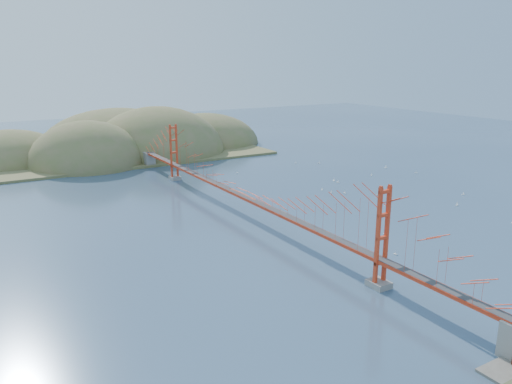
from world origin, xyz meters
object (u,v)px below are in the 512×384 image
bridge (245,174)px  sailboat_1 (378,194)px  sailboat_0 (345,193)px  sailboat_2 (457,205)px

bridge → sailboat_1: bearing=-2.7°
bridge → sailboat_1: 28.92m
bridge → sailboat_0: bearing=6.6°
bridge → sailboat_1: bridge is taller
sailboat_1 → sailboat_0: sailboat_1 is taller
sailboat_1 → sailboat_0: bearing=139.5°
bridge → sailboat_0: 24.50m
bridge → sailboat_0: size_ratio=136.58×
sailboat_0 → sailboat_2: size_ratio=0.93×
sailboat_0 → sailboat_2: sailboat_2 is taller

